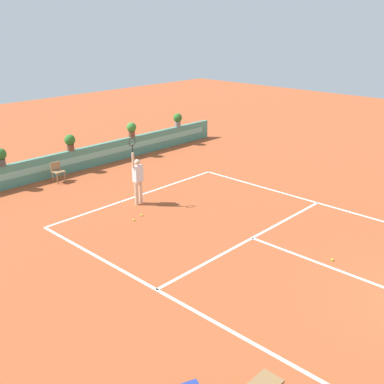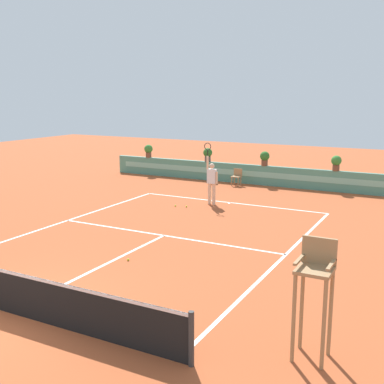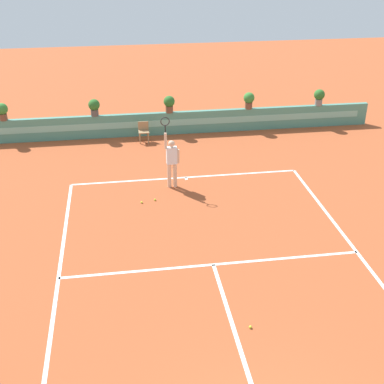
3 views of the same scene
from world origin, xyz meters
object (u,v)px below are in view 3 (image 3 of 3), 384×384
at_px(potted_plant_centre, 169,103).
at_px(tennis_player, 172,159).
at_px(ball_kid_chair, 144,131).
at_px(potted_plant_left, 94,106).
at_px(tennis_ball_mid_court, 155,200).
at_px(potted_plant_far_left, 2,111).
at_px(potted_plant_far_right, 319,96).
at_px(tennis_ball_near_baseline, 142,202).
at_px(potted_plant_right, 249,99).
at_px(tennis_ball_by_sideline, 250,327).

bearing_deg(potted_plant_centre, tennis_player, -95.34).
distance_m(ball_kid_chair, potted_plant_left, 2.33).
bearing_deg(potted_plant_centre, tennis_ball_mid_court, -100.83).
relative_size(ball_kid_chair, potted_plant_centre, 1.17).
relative_size(ball_kid_chair, potted_plant_far_left, 1.17).
bearing_deg(ball_kid_chair, potted_plant_far_left, 172.74).
distance_m(potted_plant_left, potted_plant_far_left, 3.75).
relative_size(tennis_player, potted_plant_far_right, 3.57).
xyz_separation_m(ball_kid_chair, potted_plant_far_right, (7.94, 0.73, 0.93)).
bearing_deg(potted_plant_far_left, tennis_ball_near_baseline, -49.55).
relative_size(potted_plant_centre, potted_plant_far_right, 1.00).
relative_size(potted_plant_right, potted_plant_left, 1.00).
height_order(tennis_player, potted_plant_left, tennis_player).
distance_m(tennis_ball_mid_court, potted_plant_far_right, 10.10).
relative_size(potted_plant_centre, potted_plant_far_left, 1.00).
bearing_deg(tennis_ball_mid_court, potted_plant_centre, 79.17).
xyz_separation_m(potted_plant_left, potted_plant_far_left, (-3.75, 0.00, 0.00)).
bearing_deg(tennis_ball_by_sideline, tennis_ball_mid_court, 104.34).
xyz_separation_m(tennis_player, potted_plant_left, (-2.70, 5.17, 0.36)).
bearing_deg(potted_plant_left, tennis_ball_mid_court, -71.71).
xyz_separation_m(potted_plant_far_right, potted_plant_far_left, (-13.69, 0.00, 0.00)).
xyz_separation_m(potted_plant_right, potted_plant_left, (-6.71, 0.00, 0.00)).
height_order(potted_plant_centre, potted_plant_right, same).
bearing_deg(potted_plant_far_left, potted_plant_far_right, 0.00).
bearing_deg(tennis_ball_near_baseline, tennis_ball_mid_court, 14.84).
height_order(ball_kid_chair, potted_plant_far_left, potted_plant_far_left).
relative_size(tennis_ball_near_baseline, tennis_ball_mid_court, 1.00).
relative_size(tennis_player, tennis_ball_near_baseline, 38.01).
distance_m(potted_plant_centre, potted_plant_far_right, 6.75).
bearing_deg(tennis_ball_mid_court, potted_plant_far_right, 37.63).
bearing_deg(potted_plant_centre, ball_kid_chair, -148.34).
relative_size(tennis_ball_by_sideline, potted_plant_right, 0.09).
distance_m(tennis_ball_mid_court, potted_plant_centre, 6.37).
height_order(tennis_ball_near_baseline, potted_plant_right, potted_plant_right).
xyz_separation_m(tennis_player, tennis_ball_mid_court, (-0.69, -0.94, -1.02)).
bearing_deg(potted_plant_far_right, tennis_player, -144.48).
bearing_deg(tennis_ball_near_baseline, potted_plant_left, 104.11).
bearing_deg(tennis_player, tennis_ball_by_sideline, -82.60).
bearing_deg(tennis_ball_mid_court, tennis_player, 53.96).
height_order(tennis_ball_mid_court, potted_plant_centre, potted_plant_centre).
distance_m(ball_kid_chair, potted_plant_centre, 1.68).
bearing_deg(potted_plant_far_right, potted_plant_far_left, 180.00).
height_order(potted_plant_centre, potted_plant_left, same).
height_order(ball_kid_chair, tennis_ball_by_sideline, ball_kid_chair).
xyz_separation_m(tennis_player, tennis_ball_near_baseline, (-1.14, -1.06, -1.02)).
distance_m(tennis_player, tennis_ball_mid_court, 1.55).
xyz_separation_m(tennis_player, potted_plant_right, (4.01, 5.17, 0.36)).
height_order(tennis_player, potted_plant_far_left, tennis_player).
distance_m(tennis_player, tennis_ball_by_sideline, 7.50).
bearing_deg(tennis_player, potted_plant_far_left, 141.31).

